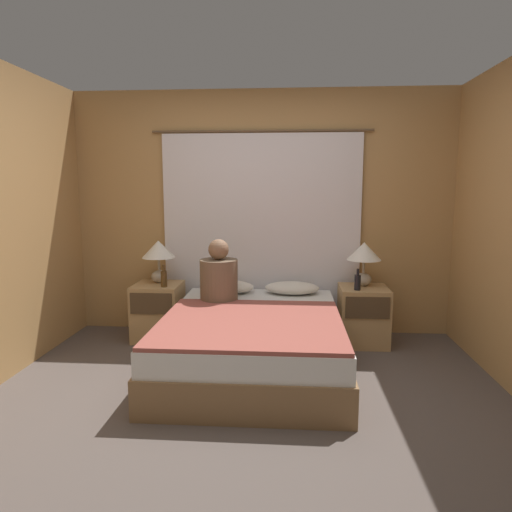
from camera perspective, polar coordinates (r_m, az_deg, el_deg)
The scene contains 14 objects.
ground_plane at distance 3.37m, azimuth -1.30°, elevation -18.34°, with size 16.00×16.00×0.00m, color #564C47.
wall_back at distance 4.78m, azimuth 0.70°, elevation 5.33°, with size 4.01×0.06×2.50m.
curtain_panel at distance 4.73m, azimuth 0.65°, elevation 2.79°, with size 2.23×0.02×2.09m.
bed at distance 3.91m, azimuth -0.32°, elevation -10.68°, with size 1.47×1.94×0.47m.
nightstand_left at distance 4.73m, azimuth -12.12°, elevation -6.77°, with size 0.46×0.47×0.56m.
nightstand_right at distance 4.61m, azimuth 13.24°, elevation -7.24°, with size 0.46×0.47×0.56m.
lamp_left at distance 4.68m, azimuth -12.09°, elevation 0.36°, with size 0.33×0.33×0.43m.
lamp_right at distance 4.56m, azimuth 13.35°, elevation 0.08°, with size 0.33×0.33×0.43m.
pillow_left at distance 4.60m, azimuth -3.60°, elevation -3.87°, with size 0.53×0.32×0.12m.
pillow_right at distance 4.56m, azimuth 4.52°, elevation -4.00°, with size 0.53×0.32×0.12m.
blanket_on_bed at distance 3.56m, azimuth -0.69°, elevation -8.34°, with size 1.41×1.31×0.03m.
person_left_in_bed at distance 4.21m, azimuth -4.66°, elevation -2.63°, with size 0.35×0.35×0.58m.
beer_bottle_on_left_stand at distance 4.51m, azimuth -11.43°, elevation -2.76°, with size 0.06×0.06×0.21m.
beer_bottle_on_right_stand at distance 4.39m, azimuth 12.57°, elevation -3.17°, with size 0.06×0.06×0.20m.
Camera 1 is at (0.29, -2.98, 1.53)m, focal length 32.00 mm.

